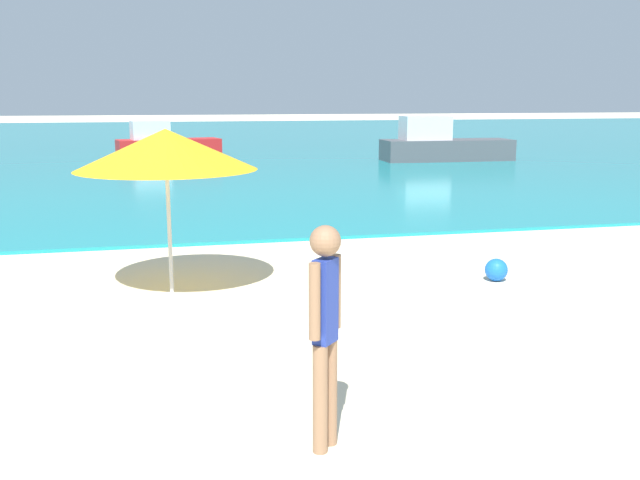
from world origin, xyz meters
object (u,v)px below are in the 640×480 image
object	(u,v)px
boat_near	(442,145)
beach_ball	(496,270)
boat_far	(165,143)
beach_umbrella	(166,150)
person_standing	(325,325)

from	to	relation	value
boat_near	beach_ball	size ratio (longest dim) A/B	16.30
boat_far	beach_umbrella	size ratio (longest dim) A/B	1.95
beach_ball	beach_umbrella	size ratio (longest dim) A/B	0.14
boat_near	beach_ball	distance (m)	17.80
person_standing	beach_ball	size ratio (longest dim) A/B	5.22
person_standing	boat_near	world-z (taller)	boat_near
boat_near	boat_far	world-z (taller)	boat_near
person_standing	boat_far	xyz separation A→B (m)	(-0.61, 25.42, -0.35)
person_standing	beach_ball	bearing A→B (deg)	-177.57
boat_far	beach_ball	world-z (taller)	boat_far
boat_near	person_standing	bearing A→B (deg)	-112.74
boat_far	beach_ball	bearing A→B (deg)	-90.29
beach_ball	beach_umbrella	world-z (taller)	beach_umbrella
boat_far	beach_umbrella	distance (m)	21.12
person_standing	beach_ball	world-z (taller)	person_standing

